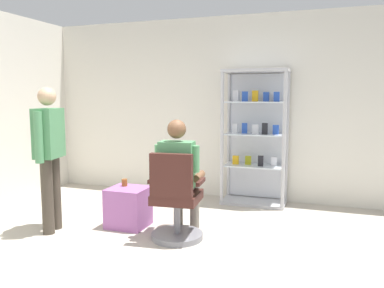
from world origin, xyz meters
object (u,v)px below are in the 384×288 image
(storage_crate, at_px, (128,207))
(standing_customer, at_px, (49,150))
(display_cabinet_main, at_px, (255,136))
(office_chair, at_px, (176,204))
(tea_glass, at_px, (125,182))
(seated_shopkeeper, at_px, (180,172))

(storage_crate, bearing_deg, standing_customer, -150.10)
(display_cabinet_main, distance_m, storage_crate, 2.09)
(office_chair, bearing_deg, storage_crate, 161.02)
(storage_crate, height_order, tea_glass, tea_glass)
(display_cabinet_main, bearing_deg, office_chair, -106.53)
(seated_shopkeeper, xyz_separation_m, standing_customer, (-1.42, -0.35, 0.22))
(tea_glass, relative_size, standing_customer, 0.05)
(tea_glass, xyz_separation_m, standing_customer, (-0.66, -0.50, 0.43))
(seated_shopkeeper, bearing_deg, office_chair, -84.51)
(display_cabinet_main, height_order, seated_shopkeeper, display_cabinet_main)
(tea_glass, bearing_deg, office_chair, -21.71)
(storage_crate, bearing_deg, seated_shopkeeper, -6.40)
(seated_shopkeeper, height_order, standing_customer, standing_customer)
(office_chair, xyz_separation_m, standing_customer, (-1.44, -0.19, 0.54))
(office_chair, relative_size, standing_customer, 0.59)
(office_chair, xyz_separation_m, seated_shopkeeper, (-0.02, 0.16, 0.32))
(seated_shopkeeper, distance_m, tea_glass, 0.80)
(standing_customer, bearing_deg, seated_shopkeeper, 13.91)
(display_cabinet_main, xyz_separation_m, storage_crate, (-1.22, -1.53, -0.73))
(display_cabinet_main, relative_size, tea_glass, 21.97)
(office_chair, height_order, seated_shopkeeper, seated_shopkeeper)
(display_cabinet_main, bearing_deg, seated_shopkeeper, -108.60)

